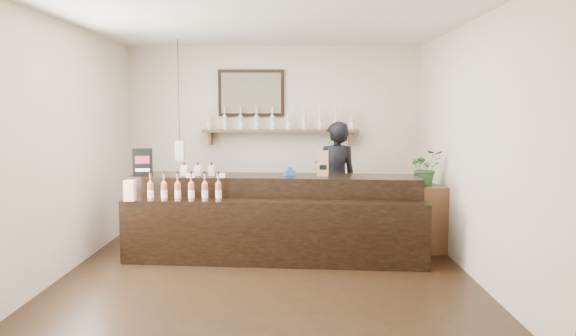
% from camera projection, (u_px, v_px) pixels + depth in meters
% --- Properties ---
extents(ground, '(5.00, 5.00, 0.00)m').
position_uv_depth(ground, '(268.00, 270.00, 6.42)').
color(ground, black).
rests_on(ground, ground).
extents(room_shell, '(5.00, 5.00, 5.00)m').
position_uv_depth(room_shell, '(267.00, 121.00, 6.24)').
color(room_shell, beige).
rests_on(room_shell, ground).
extents(back_wall_decor, '(2.66, 0.96, 1.69)m').
position_uv_depth(back_wall_decor, '(263.00, 114.00, 8.60)').
color(back_wall_decor, brown).
rests_on(back_wall_decor, ground).
extents(counter, '(3.65, 1.25, 1.18)m').
position_uv_depth(counter, '(273.00, 220.00, 6.94)').
color(counter, black).
rests_on(counter, ground).
extents(promo_sign, '(0.24, 0.06, 0.34)m').
position_uv_depth(promo_sign, '(143.00, 162.00, 6.96)').
color(promo_sign, black).
rests_on(promo_sign, counter).
extents(paper_bag, '(0.16, 0.13, 0.31)m').
position_uv_depth(paper_bag, '(323.00, 163.00, 6.96)').
color(paper_bag, '#9B6F4B').
rests_on(paper_bag, counter).
extents(tape_dispenser, '(0.14, 0.09, 0.11)m').
position_uv_depth(tape_dispenser, '(290.00, 172.00, 7.00)').
color(tape_dispenser, blue).
rests_on(tape_dispenser, counter).
extents(side_cabinet, '(0.53, 0.66, 0.85)m').
position_uv_depth(side_cabinet, '(424.00, 218.00, 7.28)').
color(side_cabinet, brown).
rests_on(side_cabinet, ground).
extents(potted_plant, '(0.47, 0.43, 0.46)m').
position_uv_depth(potted_plant, '(425.00, 168.00, 7.22)').
color(potted_plant, '#265E25').
rests_on(potted_plant, side_cabinet).
extents(shopkeeper, '(0.78, 0.62, 1.88)m').
position_uv_depth(shopkeeper, '(336.00, 173.00, 7.86)').
color(shopkeeper, black).
rests_on(shopkeeper, ground).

